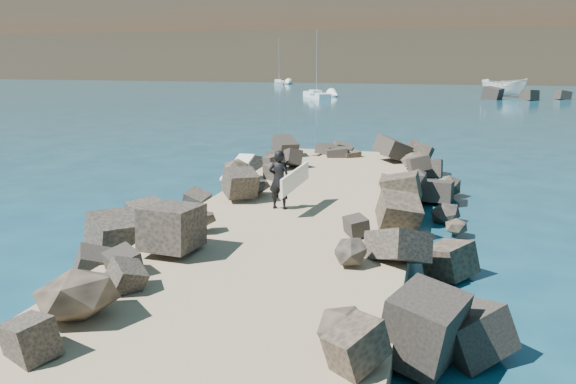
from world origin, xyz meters
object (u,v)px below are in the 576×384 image
surfboard_resting (238,171)px  boat_imported (504,87)px  sailboat_a (316,95)px  surfer_with_board (282,180)px

surfboard_resting → boat_imported: bearing=73.7°
surfboard_resting → sailboat_a: size_ratio=0.28×
boat_imported → sailboat_a: size_ratio=0.74×
surfboard_resting → sailboat_a: bearing=96.5°
sailboat_a → surfboard_resting: bearing=-80.7°
surfboard_resting → surfer_with_board: 3.55m
surfer_with_board → boat_imported: bearing=79.1°
sailboat_a → boat_imported: bearing=20.5°
surfboard_resting → sailboat_a: sailboat_a is taller
boat_imported → sailboat_a: 22.89m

